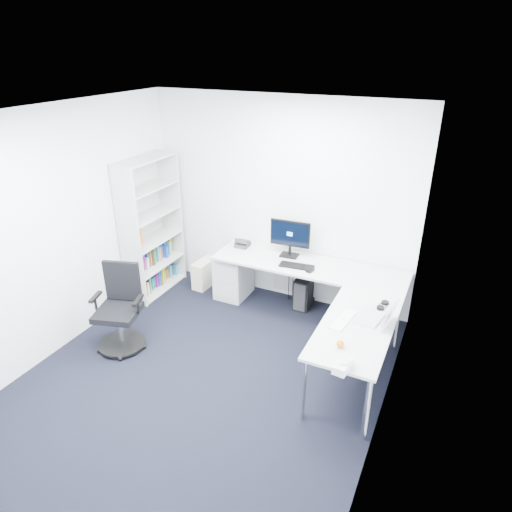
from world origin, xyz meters
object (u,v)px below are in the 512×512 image
at_px(l_desk, 298,302).
at_px(monitor, 290,238).
at_px(bookshelf, 151,227).
at_px(laptop, 370,308).
at_px(task_chair, 117,310).

relative_size(l_desk, monitor, 4.68).
xyz_separation_m(bookshelf, laptop, (3.14, -0.61, -0.12)).
bearing_deg(l_desk, task_chair, -143.28).
bearing_deg(bookshelf, task_chair, -70.25).
height_order(l_desk, monitor, monitor).
bearing_deg(task_chair, l_desk, 19.79).
relative_size(bookshelf, monitor, 3.64).
height_order(l_desk, laptop, laptop).
relative_size(bookshelf, task_chair, 1.90).
xyz_separation_m(l_desk, bookshelf, (-2.17, 0.05, 0.60)).
bearing_deg(monitor, l_desk, -60.32).
height_order(task_chair, monitor, monitor).
distance_m(bookshelf, monitor, 1.91).
distance_m(bookshelf, task_chair, 1.47).
relative_size(task_chair, laptop, 2.97).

